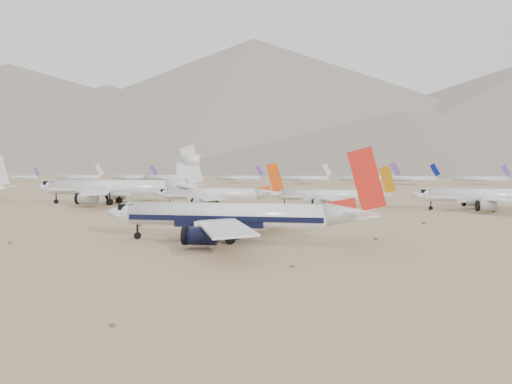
% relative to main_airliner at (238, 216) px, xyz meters
% --- Properties ---
extents(ground, '(7000.00, 7000.00, 0.00)m').
position_rel_main_airliner_xyz_m(ground, '(2.07, 5.57, -5.02)').
color(ground, '#8C6F51').
rests_on(ground, ground).
extents(main_airliner, '(51.71, 50.51, 18.25)m').
position_rel_main_airliner_xyz_m(main_airliner, '(0.00, 0.00, 0.00)').
color(main_airliner, silver).
rests_on(main_airliner, ground).
extents(row2_navy_widebody, '(48.55, 47.47, 17.27)m').
position_rel_main_airliner_xyz_m(row2_navy_widebody, '(67.80, 77.37, -0.20)').
color(row2_navy_widebody, silver).
rests_on(row2_navy_widebody, ground).
extents(row2_gold_tail, '(41.21, 40.31, 14.67)m').
position_rel_main_airliner_xyz_m(row2_gold_tail, '(15.86, 83.33, -0.91)').
color(row2_gold_tail, silver).
rests_on(row2_gold_tail, ground).
extents(row2_orange_tail, '(44.19, 43.23, 15.76)m').
position_rel_main_airliner_xyz_m(row2_orange_tail, '(-23.81, 77.30, -0.59)').
color(row2_orange_tail, silver).
rests_on(row2_orange_tail, ground).
extents(row2_white_trijet, '(62.66, 61.24, 22.21)m').
position_rel_main_airliner_xyz_m(row2_white_trijet, '(-62.91, 81.65, 1.41)').
color(row2_white_trijet, silver).
rests_on(row2_white_trijet, ground).
extents(distant_storage_row, '(665.40, 50.50, 15.30)m').
position_rel_main_airliner_xyz_m(distant_storage_row, '(53.08, 306.73, -0.58)').
color(distant_storage_row, silver).
rests_on(distant_storage_row, ground).
extents(mountain_range, '(7354.00, 3024.00, 470.00)m').
position_rel_main_airliner_xyz_m(mountain_range, '(72.25, 1653.58, 185.30)').
color(mountain_range, slate).
rests_on(mountain_range, ground).
extents(desert_scrub, '(247.37, 121.67, 0.63)m').
position_rel_main_airliner_xyz_m(desert_scrub, '(-9.02, -20.92, -4.73)').
color(desert_scrub, brown).
rests_on(desert_scrub, ground).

